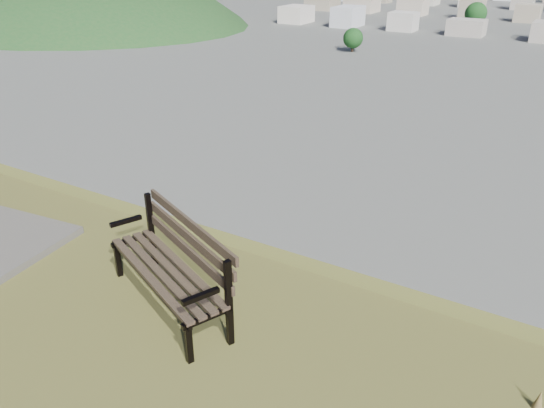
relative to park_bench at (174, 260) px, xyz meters
The scene contains 2 objects.
park_bench is the anchor object (origin of this frame).
green_wooded_hill 238.04m from the park_bench, 140.73° to the left, with size 174.90×139.92×87.45m.
Camera 1 is at (2.17, -0.43, 28.23)m, focal length 35.00 mm.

